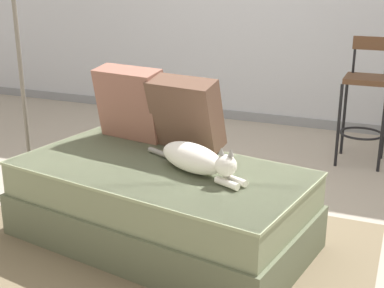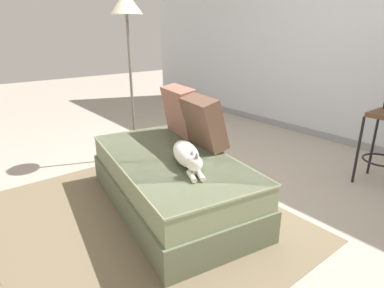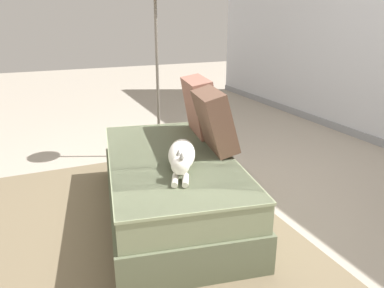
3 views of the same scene
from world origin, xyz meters
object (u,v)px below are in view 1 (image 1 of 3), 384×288
(throw_pillow_middle, at_px, (186,113))
(bar_stool_near_window, at_px, (365,96))
(throw_pillow_corner, at_px, (131,103))
(cat, at_px, (196,159))
(couch, at_px, (160,204))

(throw_pillow_middle, height_order, bar_stool_near_window, bar_stool_near_window)
(throw_pillow_corner, xyz_separation_m, cat, (0.60, -0.40, -0.15))
(couch, relative_size, cat, 2.53)
(cat, distance_m, bar_stool_near_window, 1.91)
(throw_pillow_corner, distance_m, bar_stool_near_window, 1.89)
(throw_pillow_corner, bearing_deg, bar_stool_near_window, 47.37)
(couch, xyz_separation_m, throw_pillow_corner, (-0.38, 0.40, 0.45))
(couch, distance_m, throw_pillow_middle, 0.55)
(couch, bearing_deg, cat, 0.19)
(cat, bearing_deg, throw_pillow_middle, 121.25)
(throw_pillow_middle, bearing_deg, bar_stool_near_window, 58.96)
(bar_stool_near_window, bearing_deg, cat, -110.76)
(bar_stool_near_window, bearing_deg, throw_pillow_middle, -121.04)
(throw_pillow_middle, bearing_deg, throw_pillow_corner, 170.20)
(throw_pillow_corner, bearing_deg, cat, -33.56)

